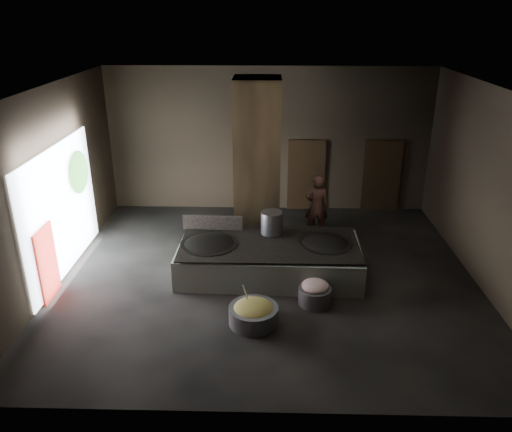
{
  "coord_description": "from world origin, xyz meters",
  "views": [
    {
      "loc": [
        0.0,
        -10.74,
        6.09
      ],
      "look_at": [
        -0.3,
        0.79,
        1.25
      ],
      "focal_mm": 35.0,
      "sensor_mm": 36.0,
      "label": 1
    }
  ],
  "objects_px": {
    "cook": "(317,206)",
    "hearth_platform": "(269,260)",
    "wok_right": "(325,246)",
    "meat_basin": "(315,296)",
    "veg_basin": "(254,315)",
    "stock_pot": "(271,223)",
    "wok_left": "(209,246)"
  },
  "relations": [
    {
      "from": "meat_basin",
      "to": "veg_basin",
      "type": "bearing_deg",
      "value": -149.73
    },
    {
      "from": "wok_left",
      "to": "veg_basin",
      "type": "bearing_deg",
      "value": -61.2
    },
    {
      "from": "wok_right",
      "to": "stock_pot",
      "type": "xyz_separation_m",
      "value": [
        -1.3,
        0.5,
        0.38
      ]
    },
    {
      "from": "wok_right",
      "to": "wok_left",
      "type": "bearing_deg",
      "value": -177.95
    },
    {
      "from": "wok_right",
      "to": "meat_basin",
      "type": "relative_size",
      "value": 1.77
    },
    {
      "from": "cook",
      "to": "hearth_platform",
      "type": "bearing_deg",
      "value": 58.55
    },
    {
      "from": "wok_left",
      "to": "cook",
      "type": "height_order",
      "value": "cook"
    },
    {
      "from": "hearth_platform",
      "to": "wok_left",
      "type": "bearing_deg",
      "value": -176.26
    },
    {
      "from": "wok_right",
      "to": "stock_pot",
      "type": "height_order",
      "value": "stock_pot"
    },
    {
      "from": "hearth_platform",
      "to": "wok_left",
      "type": "xyz_separation_m",
      "value": [
        -1.45,
        -0.05,
        0.37
      ]
    },
    {
      "from": "hearth_platform",
      "to": "veg_basin",
      "type": "xyz_separation_m",
      "value": [
        -0.32,
        -2.11,
        -0.19
      ]
    },
    {
      "from": "wok_left",
      "to": "cook",
      "type": "relative_size",
      "value": 0.76
    },
    {
      "from": "cook",
      "to": "meat_basin",
      "type": "bearing_deg",
      "value": 84.02
    },
    {
      "from": "cook",
      "to": "meat_basin",
      "type": "relative_size",
      "value": 2.49
    },
    {
      "from": "wok_left",
      "to": "hearth_platform",
      "type": "bearing_deg",
      "value": 1.97
    },
    {
      "from": "wok_right",
      "to": "veg_basin",
      "type": "xyz_separation_m",
      "value": [
        -1.67,
        -2.16,
        -0.56
      ]
    },
    {
      "from": "hearth_platform",
      "to": "stock_pot",
      "type": "height_order",
      "value": "stock_pot"
    },
    {
      "from": "wok_right",
      "to": "meat_basin",
      "type": "xyz_separation_m",
      "value": [
        -0.34,
        -1.38,
        -0.55
      ]
    },
    {
      "from": "wok_left",
      "to": "veg_basin",
      "type": "relative_size",
      "value": 1.34
    },
    {
      "from": "wok_right",
      "to": "cook",
      "type": "height_order",
      "value": "cook"
    },
    {
      "from": "stock_pot",
      "to": "veg_basin",
      "type": "relative_size",
      "value": 0.55
    },
    {
      "from": "cook",
      "to": "meat_basin",
      "type": "distance_m",
      "value": 3.67
    },
    {
      "from": "cook",
      "to": "stock_pot",
      "type": "bearing_deg",
      "value": 52.19
    },
    {
      "from": "veg_basin",
      "to": "meat_basin",
      "type": "xyz_separation_m",
      "value": [
        1.33,
        0.78,
        0.01
      ]
    },
    {
      "from": "hearth_platform",
      "to": "meat_basin",
      "type": "relative_size",
      "value": 6.04
    },
    {
      "from": "wok_left",
      "to": "wok_right",
      "type": "height_order",
      "value": "wok_left"
    },
    {
      "from": "hearth_platform",
      "to": "wok_right",
      "type": "xyz_separation_m",
      "value": [
        1.35,
        0.05,
        0.37
      ]
    },
    {
      "from": "hearth_platform",
      "to": "cook",
      "type": "xyz_separation_m",
      "value": [
        1.33,
        2.26,
        0.52
      ]
    },
    {
      "from": "wok_right",
      "to": "cook",
      "type": "distance_m",
      "value": 2.21
    },
    {
      "from": "hearth_platform",
      "to": "wok_right",
      "type": "relative_size",
      "value": 3.41
    },
    {
      "from": "wok_right",
      "to": "meat_basin",
      "type": "distance_m",
      "value": 1.53
    },
    {
      "from": "cook",
      "to": "veg_basin",
      "type": "relative_size",
      "value": 1.75
    }
  ]
}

